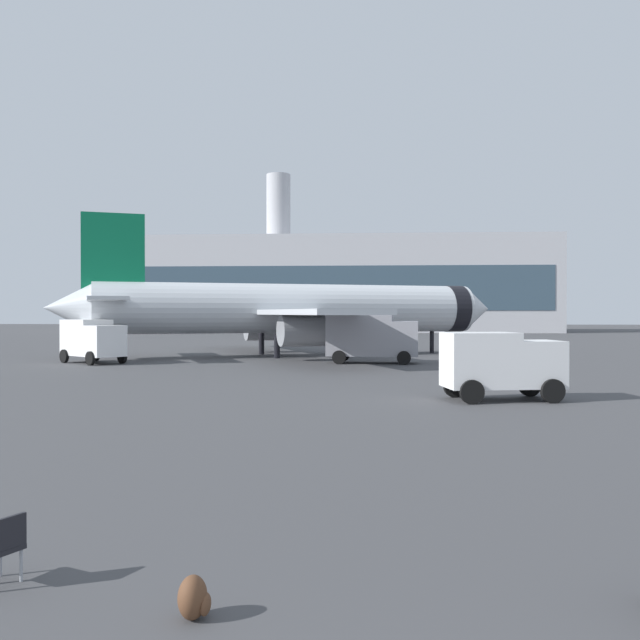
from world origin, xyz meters
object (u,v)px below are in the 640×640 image
at_px(fuel_truck, 371,337).
at_px(traveller_backpack, 194,598).
at_px(airplane_at_gate, 291,309).
at_px(cargo_van, 501,362).
at_px(service_truck, 92,339).
at_px(gate_chair, 1,545).
at_px(safety_cone_near, 474,351).
at_px(safety_cone_mid, 399,352).

height_order(fuel_truck, traveller_backpack, fuel_truck).
bearing_deg(traveller_backpack, fuel_truck, 86.69).
xyz_separation_m(airplane_at_gate, cargo_van, (10.94, -26.79, -2.21)).
bearing_deg(service_truck, cargo_van, -37.88).
relative_size(fuel_truck, gate_chair, 7.16).
bearing_deg(gate_chair, safety_cone_near, 74.60).
height_order(airplane_at_gate, traveller_backpack, airplane_at_gate).
distance_m(fuel_truck, safety_cone_mid, 8.98).
distance_m(airplane_at_gate, safety_cone_near, 14.84).
bearing_deg(gate_chair, traveller_backpack, -16.68).
bearing_deg(cargo_van, safety_cone_mid, 95.16).
bearing_deg(gate_chair, safety_cone_mid, 81.34).
distance_m(safety_cone_near, safety_cone_mid, 5.95).
relative_size(cargo_van, safety_cone_mid, 7.80).
bearing_deg(safety_cone_near, traveller_backpack, -102.25).
relative_size(service_truck, safety_cone_near, 8.47).
xyz_separation_m(safety_cone_near, gate_chair, (-13.01, -47.23, 0.20)).
xyz_separation_m(safety_cone_mid, traveller_backpack, (-4.50, -47.36, -0.06)).
xyz_separation_m(service_truck, fuel_truck, (18.52, 1.20, 0.16)).
relative_size(safety_cone_near, safety_cone_mid, 1.01).
distance_m(cargo_van, safety_cone_mid, 28.02).
height_order(service_truck, safety_cone_mid, service_truck).
xyz_separation_m(airplane_at_gate, safety_cone_near, (14.34, 1.75, -3.36)).
bearing_deg(cargo_van, traveller_backpack, -109.83).
bearing_deg(fuel_truck, traveller_backpack, -93.31).
relative_size(airplane_at_gate, fuel_truck, 5.56).
relative_size(cargo_van, traveller_backpack, 9.74).
height_order(airplane_at_gate, fuel_truck, airplane_at_gate).
xyz_separation_m(fuel_truck, traveller_backpack, (-2.25, -38.79, -1.54)).
relative_size(airplane_at_gate, safety_cone_near, 56.57).
height_order(service_truck, safety_cone_near, service_truck).
relative_size(fuel_truck, cargo_van, 1.32).
bearing_deg(fuel_truck, airplane_at_gate, 129.56).
xyz_separation_m(airplane_at_gate, traveller_backpack, (3.92, -46.26, -3.42)).
xyz_separation_m(airplane_at_gate, fuel_truck, (6.17, -7.47, -1.88)).
height_order(cargo_van, safety_cone_near, cargo_van).
height_order(fuel_truck, safety_cone_mid, fuel_truck).
height_order(service_truck, gate_chair, service_truck).
distance_m(service_truck, safety_cone_mid, 23.00).
bearing_deg(airplane_at_gate, safety_cone_mid, 7.40).
bearing_deg(gate_chair, fuel_truck, 82.75).
bearing_deg(fuel_truck, safety_cone_near, 48.42).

